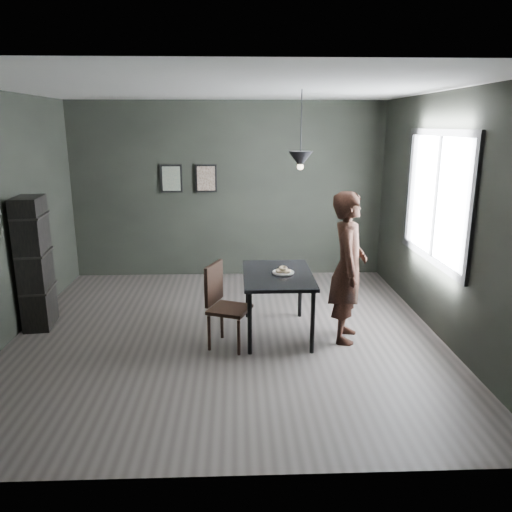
{
  "coord_description": "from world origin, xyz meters",
  "views": [
    {
      "loc": [
        0.13,
        -5.54,
        2.42
      ],
      "look_at": [
        0.35,
        0.05,
        0.95
      ],
      "focal_mm": 35.0,
      "sensor_mm": 36.0,
      "label": 1
    }
  ],
  "objects_px": {
    "wood_chair": "(223,300)",
    "pendant_lamp": "(300,159)",
    "woman": "(348,267)",
    "shelf_unit": "(35,263)",
    "cafe_table": "(278,280)",
    "white_plate": "(283,273)"
  },
  "relations": [
    {
      "from": "woman",
      "to": "shelf_unit",
      "type": "bearing_deg",
      "value": 95.37
    },
    {
      "from": "white_plate",
      "to": "wood_chair",
      "type": "distance_m",
      "value": 0.79
    },
    {
      "from": "cafe_table",
      "to": "shelf_unit",
      "type": "height_order",
      "value": "shelf_unit"
    },
    {
      "from": "woman",
      "to": "cafe_table",
      "type": "bearing_deg",
      "value": 91.37
    },
    {
      "from": "woman",
      "to": "wood_chair",
      "type": "height_order",
      "value": "woman"
    },
    {
      "from": "wood_chair",
      "to": "shelf_unit",
      "type": "xyz_separation_m",
      "value": [
        -2.28,
        0.66,
        0.26
      ]
    },
    {
      "from": "white_plate",
      "to": "cafe_table",
      "type": "bearing_deg",
      "value": 178.73
    },
    {
      "from": "cafe_table",
      "to": "wood_chair",
      "type": "height_order",
      "value": "wood_chair"
    },
    {
      "from": "cafe_table",
      "to": "shelf_unit",
      "type": "bearing_deg",
      "value": 172.89
    },
    {
      "from": "woman",
      "to": "shelf_unit",
      "type": "distance_m",
      "value": 3.74
    },
    {
      "from": "woman",
      "to": "wood_chair",
      "type": "relative_size",
      "value": 1.82
    },
    {
      "from": "white_plate",
      "to": "shelf_unit",
      "type": "xyz_separation_m",
      "value": [
        -2.98,
        0.37,
        0.05
      ]
    },
    {
      "from": "white_plate",
      "to": "woman",
      "type": "bearing_deg",
      "value": -13.15
    },
    {
      "from": "woman",
      "to": "wood_chair",
      "type": "xyz_separation_m",
      "value": [
        -1.42,
        -0.13,
        -0.32
      ]
    },
    {
      "from": "wood_chair",
      "to": "pendant_lamp",
      "type": "distance_m",
      "value": 1.8
    },
    {
      "from": "woman",
      "to": "white_plate",
      "type": "bearing_deg",
      "value": 90.42
    },
    {
      "from": "cafe_table",
      "to": "woman",
      "type": "bearing_deg",
      "value": -12.2
    },
    {
      "from": "cafe_table",
      "to": "wood_chair",
      "type": "relative_size",
      "value": 1.26
    },
    {
      "from": "woman",
      "to": "pendant_lamp",
      "type": "distance_m",
      "value": 1.33
    },
    {
      "from": "cafe_table",
      "to": "wood_chair",
      "type": "xyz_separation_m",
      "value": [
        -0.64,
        -0.3,
        -0.13
      ]
    },
    {
      "from": "white_plate",
      "to": "shelf_unit",
      "type": "height_order",
      "value": "shelf_unit"
    },
    {
      "from": "shelf_unit",
      "to": "pendant_lamp",
      "type": "bearing_deg",
      "value": -11.23
    }
  ]
}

